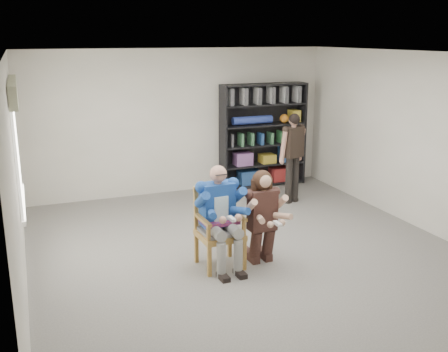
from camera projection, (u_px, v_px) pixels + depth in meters
name	position (u px, v px, depth m)	size (l,w,h in m)	color
room_shell	(254.00, 160.00, 7.05)	(6.00, 7.00, 2.80)	beige
floor	(252.00, 256.00, 7.42)	(6.00, 7.00, 0.01)	slate
window_left	(18.00, 146.00, 6.86)	(0.16, 2.00, 1.75)	silver
armchair	(220.00, 228.00, 6.97)	(0.63, 0.61, 1.09)	olive
seated_man	(220.00, 217.00, 6.93)	(0.61, 0.85, 1.41)	navy
kneeling_woman	(263.00, 219.00, 7.04)	(0.54, 0.87, 1.29)	#321F1A
bookshelf	(263.00, 135.00, 10.69)	(1.80, 0.38, 2.10)	black
standing_man	(293.00, 159.00, 9.62)	(0.52, 0.29, 1.67)	black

